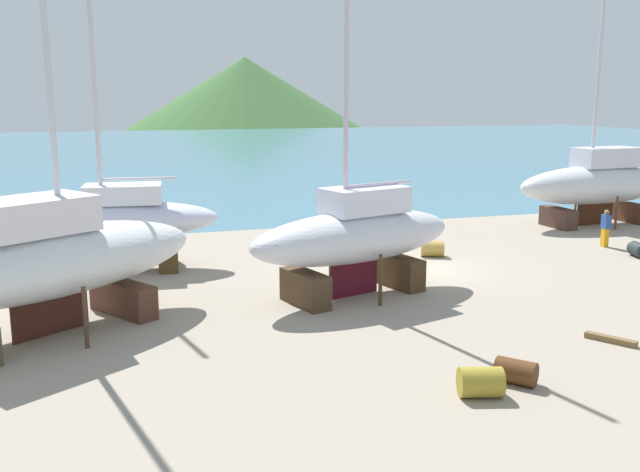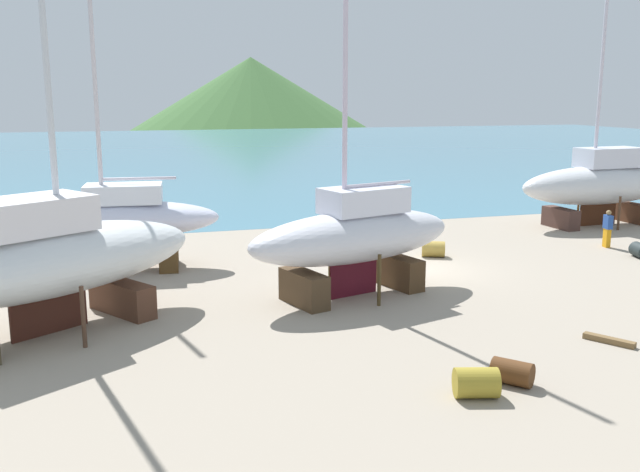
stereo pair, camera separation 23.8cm
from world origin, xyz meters
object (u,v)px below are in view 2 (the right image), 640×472
(sailboat_small_center, at_px, (601,183))
(sailboat_mid_port, at_px, (355,236))
(worker, at_px, (608,228))
(barrel_rust_far, at_px, (336,238))
(sailboat_far_slipway, at_px, (44,260))
(barrel_tipped_center, at_px, (476,383))
(barrel_by_slipway, at_px, (433,249))
(barrel_blue_faded, at_px, (640,250))
(barrel_tipped_left, at_px, (512,372))
(sailboat_large_starboard, at_px, (115,220))

(sailboat_small_center, height_order, sailboat_mid_port, sailboat_small_center)
(worker, xyz_separation_m, barrel_rust_far, (-11.36, 3.15, -0.41))
(sailboat_far_slipway, relative_size, barrel_tipped_center, 15.24)
(barrel_tipped_center, relative_size, barrel_by_slipway, 1.02)
(barrel_by_slipway, bearing_deg, barrel_tipped_center, -111.52)
(worker, relative_size, barrel_tipped_center, 1.72)
(sailboat_far_slipway, distance_m, sailboat_mid_port, 9.45)
(barrel_blue_faded, xyz_separation_m, barrel_by_slipway, (-8.04, 2.49, 0.03))
(sailboat_far_slipway, distance_m, barrel_tipped_center, 11.86)
(barrel_blue_faded, bearing_deg, barrel_tipped_left, -140.63)
(sailboat_mid_port, height_order, barrel_tipped_left, sailboat_mid_port)
(barrel_tipped_left, bearing_deg, worker, 44.83)
(sailboat_large_starboard, bearing_deg, sailboat_far_slipway, 80.31)
(sailboat_mid_port, height_order, barrel_rust_far, sailboat_mid_port)
(sailboat_small_center, xyz_separation_m, sailboat_large_starboard, (-23.56, -2.73, -0.23))
(sailboat_small_center, xyz_separation_m, barrel_tipped_left, (-14.99, -16.42, -1.86))
(sailboat_far_slipway, xyz_separation_m, barrel_tipped_center, (9.33, -7.09, -1.78))
(sailboat_far_slipway, bearing_deg, barrel_tipped_left, -66.19)
(barrel_by_slipway, bearing_deg, sailboat_mid_port, -138.55)
(barrel_tipped_center, relative_size, barrel_tipped_left, 1.04)
(sailboat_far_slipway, bearing_deg, sailboat_large_starboard, 41.12)
(sailboat_far_slipway, distance_m, barrel_tipped_left, 12.56)
(barrel_tipped_left, bearing_deg, barrel_by_slipway, 72.56)
(worker, bearing_deg, barrel_blue_faded, 99.70)
(barrel_rust_far, distance_m, barrel_tipped_center, 15.45)
(worker, relative_size, barrel_tipped_left, 1.79)
(barrel_by_slipway, height_order, barrel_tipped_left, barrel_by_slipway)
(sailboat_large_starboard, distance_m, sailboat_mid_port, 9.46)
(sailboat_large_starboard, xyz_separation_m, barrel_tipped_left, (8.56, -13.69, -1.63))
(sailboat_far_slipway, relative_size, barrel_by_slipway, 15.58)
(barrel_rust_far, bearing_deg, worker, -15.49)
(barrel_tipped_center, bearing_deg, barrel_by_slipway, 68.48)
(sailboat_small_center, bearing_deg, sailboat_mid_port, 24.49)
(sailboat_large_starboard, bearing_deg, barrel_tipped_center, 123.35)
(sailboat_small_center, bearing_deg, sailboat_far_slipway, 17.43)
(barrel_tipped_center, bearing_deg, sailboat_mid_port, 89.71)
(sailboat_large_starboard, height_order, sailboat_mid_port, sailboat_large_starboard)
(sailboat_small_center, relative_size, worker, 10.29)
(barrel_by_slipway, xyz_separation_m, barrel_tipped_left, (-3.85, -12.24, -0.04))
(barrel_rust_far, bearing_deg, barrel_tipped_center, -96.16)
(sailboat_mid_port, xyz_separation_m, barrel_by_slipway, (4.94, 4.37, -1.69))
(barrel_tipped_left, bearing_deg, barrel_rust_far, 88.02)
(sailboat_small_center, xyz_separation_m, sailboat_mid_port, (-16.09, -8.54, -0.13))
(sailboat_large_starboard, distance_m, barrel_blue_faded, 20.89)
(sailboat_large_starboard, distance_m, barrel_by_slipway, 12.59)
(sailboat_large_starboard, relative_size, barrel_rust_far, 15.62)
(barrel_tipped_center, xyz_separation_m, barrel_tipped_left, (1.14, 0.40, -0.05))
(barrel_by_slipway, bearing_deg, sailboat_far_slipway, -158.81)
(sailboat_mid_port, height_order, barrel_blue_faded, sailboat_mid_port)
(worker, bearing_deg, barrel_tipped_left, 54.47)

